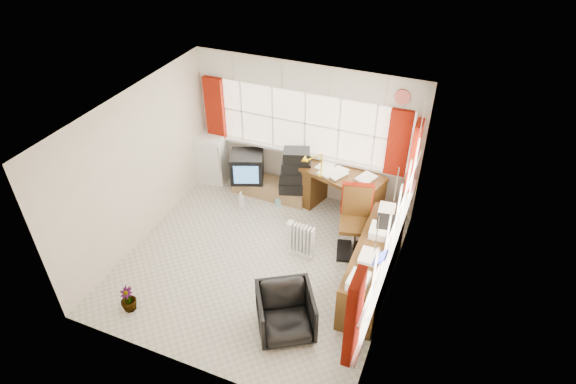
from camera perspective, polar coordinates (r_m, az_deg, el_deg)
name	(u,v)px	position (r m, az deg, el deg)	size (l,w,h in m)	color
ground	(259,261)	(7.60, -3.49, -8.21)	(4.00, 4.00, 0.00)	beige
room_walls	(255,183)	(6.64, -3.96, 1.11)	(4.00, 4.00, 4.00)	beige
window_back	(304,150)	(8.44, 1.90, 5.01)	(3.70, 0.12, 3.60)	#F9E2C5
window_right	(389,249)	(6.54, 11.91, -6.62)	(0.12, 3.70, 3.60)	#F9E2C5
curtains	(339,166)	(7.11, 6.05, 3.14)	(3.83, 3.83, 1.15)	#9C1708
overhead_cabinets	(348,116)	(6.75, 7.07, 8.95)	(3.98, 3.98, 0.48)	silver
desk	(340,190)	(8.31, 6.13, 0.23)	(1.58, 1.10, 0.86)	#533513
desk_lamp	(322,160)	(7.83, 4.02, 3.86)	(0.16, 0.13, 0.45)	yellow
task_chair	(356,217)	(7.49, 8.01, -2.95)	(0.60, 0.63, 1.18)	black
office_chair	(286,313)	(6.45, -0.28, -14.12)	(0.72, 0.74, 0.67)	black
radiator	(302,243)	(7.53, 1.66, -6.11)	(0.40, 0.18, 0.59)	white
credenza	(373,265)	(7.08, 10.01, -8.49)	(0.50, 2.00, 0.85)	#533513
file_tray	(387,225)	(7.12, 11.61, -3.85)	(0.29, 0.38, 0.13)	black
tv_bench	(271,188)	(8.89, -2.03, 0.48)	(1.40, 0.50, 0.25)	#A87D54
crt_tv	(247,167)	(8.80, -4.86, 3.00)	(0.73, 0.70, 0.53)	black
hifi_stack	(296,172)	(8.42, 1.01, 2.34)	(0.70, 0.56, 0.83)	black
mini_fridge	(212,157)	(9.27, -8.97, 4.16)	(0.62, 0.62, 0.93)	white
spray_bottle_a	(241,200)	(8.58, -5.57, -0.89)	(0.12, 0.12, 0.32)	silver
spray_bottle_b	(278,202)	(8.61, -1.20, -1.17)	(0.08, 0.08, 0.18)	#7FBDBB
flower_vase	(128,299)	(7.14, -18.43, -11.94)	(0.22, 0.22, 0.40)	black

